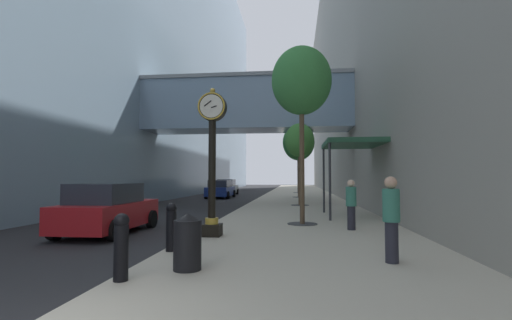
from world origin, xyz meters
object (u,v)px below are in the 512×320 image
Objects in this scene: pedestrian_walking at (391,217)px; trash_bin at (188,241)px; pedestrian_by_clock at (351,203)px; car_white_far at (227,187)px; bollard_second at (171,226)px; street_tree_mid_near at (300,141)px; bollard_nearest at (121,245)px; street_tree_near at (301,82)px; street_tree_far at (298,149)px; street_tree_mid_far at (299,142)px; car_red_mid at (108,209)px; car_blue_near at (220,189)px; street_clock at (212,154)px.

trash_bin is at bearing -165.87° from pedestrian_walking.
pedestrian_by_clock reaches higher than car_white_far.
bollard_second is 14.63m from street_tree_mid_near.
trash_bin is 0.60× the size of pedestrian_walking.
car_white_far is (-5.15, 29.91, 0.11)m from trash_bin.
pedestrian_walking is (4.82, 1.80, 0.34)m from bollard_nearest.
car_white_far is (-7.39, 23.18, -4.63)m from street_tree_near.
street_tree_far reaches higher than street_tree_mid_near.
street_tree_mid_far is at bearing 94.79° from pedestrian_by_clock.
street_tree_mid_far is at bearing 84.72° from trash_bin.
pedestrian_by_clock is at bearing 39.54° from bollard_second.
street_tree_far is at bearing 86.12° from trash_bin.
street_tree_mid_far is 20.96m from car_red_mid.
car_blue_near is (-4.69, 24.65, 0.10)m from trash_bin.
street_tree_near is 19.76m from car_blue_near.
trash_bin is 4.08m from pedestrian_walking.
street_tree_mid_near is 17.51m from street_tree_far.
bollard_nearest is 1.20m from trash_bin.
car_red_mid is at bearing -174.34° from pedestrian_by_clock.
street_clock is 3.92× the size of bollard_second.
street_tree_near is at bearing 67.48° from bollard_nearest.
car_white_far is (-7.39, -3.05, -4.19)m from street_tree_far.
trash_bin is (-2.24, -24.22, -4.16)m from street_tree_mid_far.
street_clock is 4.21m from car_red_mid.
pedestrian_by_clock is (1.57, -18.75, -3.83)m from street_tree_mid_far.
street_tree_mid_near reaches higher than car_blue_near.
car_blue_near is at bearing 91.47° from car_red_mid.
street_tree_near is 4.04× the size of pedestrian_by_clock.
street_tree_near is 1.05× the size of street_tree_mid_far.
street_tree_mid_near reaches higher than bollard_second.
bollard_second is 0.27× the size of car_white_far.
pedestrian_walking is 0.42× the size of car_red_mid.
street_tree_mid_near is at bearing -90.00° from street_tree_mid_far.
street_tree_mid_near is at bearing 98.93° from pedestrian_by_clock.
street_clock reaches higher than car_white_far.
street_tree_near is 8.54m from trash_bin.
trash_bin is at bearing -98.23° from street_tree_mid_near.
car_red_mid is (-4.18, 4.68, 0.12)m from trash_bin.
street_tree_mid_near reaches higher than pedestrian_by_clock.
pedestrian_by_clock reaches higher than trash_bin.
bollard_nearest is 0.64× the size of pedestrian_walking.
street_tree_far reaches higher than pedestrian_by_clock.
pedestrian_by_clock is (-0.12, 4.48, -0.06)m from pedestrian_walking.
pedestrian_walking is at bearing -86.96° from street_tree_far.
bollard_second is at bearing 119.19° from trash_bin.
bollard_nearest is at bearing -95.51° from street_clock.
street_tree_mid_far is (-0.00, 8.74, 0.76)m from street_tree_mid_near.
street_tree_near is at bearing -90.00° from street_tree_mid_near.
pedestrian_by_clock is 20.98m from car_blue_near.
street_tree_mid_near is 1.17× the size of car_blue_near.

